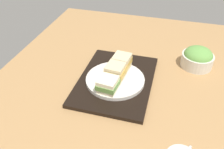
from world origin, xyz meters
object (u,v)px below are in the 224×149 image
object	(u,v)px
sandwich_plate	(115,80)
sandwich_far	(108,85)
sandwich_near	(122,62)
salad_bowl	(198,58)
sandwich_middle	(115,72)

from	to	relation	value
sandwich_plate	sandwich_far	xyz separation A→B (cm)	(7.18, -0.74, 3.14)
sandwich_near	salad_bowl	bearing A→B (deg)	115.56
sandwich_near	salad_bowl	xyz separation A→B (cm)	(-13.90, 29.05, -1.70)
salad_bowl	sandwich_plate	bearing A→B (deg)	-54.72
sandwich_middle	sandwich_far	xyz separation A→B (cm)	(7.18, -0.74, -0.56)
sandwich_middle	sandwich_near	bearing A→B (deg)	174.12
sandwich_near	sandwich_middle	xyz separation A→B (cm)	(7.18, -0.74, 0.13)
sandwich_near	sandwich_middle	size ratio (longest dim) A/B	0.99
sandwich_plate	sandwich_near	world-z (taller)	sandwich_near
sandwich_far	salad_bowl	size ratio (longest dim) A/B	0.60
sandwich_middle	sandwich_far	distance (cm)	7.24
sandwich_plate	sandwich_near	xyz separation A→B (cm)	(-7.18, 0.74, 3.57)
sandwich_plate	sandwich_near	bearing A→B (deg)	174.12
sandwich_middle	sandwich_far	world-z (taller)	sandwich_middle
sandwich_plate	sandwich_far	distance (cm)	7.87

